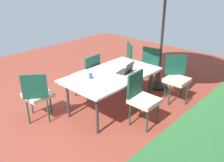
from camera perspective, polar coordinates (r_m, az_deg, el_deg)
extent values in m
cube|color=brown|center=(5.02, 0.00, -6.52)|extent=(10.00, 10.00, 0.02)
cube|color=white|center=(4.69, 0.00, 1.49)|extent=(1.90, 1.09, 0.04)
cylinder|color=#333333|center=(5.63, 2.54, 1.19)|extent=(0.05, 0.05, 0.73)
cylinder|color=#333333|center=(4.63, -10.36, -4.44)|extent=(0.05, 0.05, 0.73)
cylinder|color=#333333|center=(5.20, 9.20, -1.09)|extent=(0.05, 0.05, 0.73)
cylinder|color=#333333|center=(4.10, -3.52, -8.04)|extent=(0.05, 0.05, 0.73)
cylinder|color=#4C4C4C|center=(5.61, 11.78, 10.68)|extent=(0.06, 0.06, 2.60)
cylinder|color=black|center=(6.01, 10.79, -1.16)|extent=(0.44, 0.44, 0.06)
cube|color=beige|center=(4.30, 7.69, -4.69)|extent=(0.46, 0.46, 0.08)
cube|color=#144738|center=(4.28, 5.49, -0.75)|extent=(0.44, 0.07, 0.45)
cylinder|color=#144738|center=(4.22, 8.29, -9.49)|extent=(0.03, 0.03, 0.45)
cylinder|color=#144738|center=(4.49, 10.68, -7.45)|extent=(0.03, 0.03, 0.45)
cylinder|color=#144738|center=(4.38, 4.23, -7.93)|extent=(0.03, 0.03, 0.45)
cylinder|color=#144738|center=(4.64, 6.79, -6.08)|extent=(0.03, 0.03, 0.45)
cube|color=beige|center=(5.35, -6.15, 1.28)|extent=(0.46, 0.46, 0.08)
cube|color=#144738|center=(5.11, -4.57, 3.47)|extent=(0.44, 0.08, 0.45)
cylinder|color=#144738|center=(5.68, -6.10, -0.21)|extent=(0.03, 0.03, 0.45)
cylinder|color=#144738|center=(5.46, -8.70, -1.42)|extent=(0.03, 0.03, 0.45)
cylinder|color=#144738|center=(5.46, -3.36, -1.16)|extent=(0.03, 0.03, 0.45)
cylinder|color=#144738|center=(5.22, -5.95, -2.47)|extent=(0.03, 0.03, 0.45)
cube|color=beige|center=(6.10, 2.14, 4.29)|extent=(0.46, 0.46, 0.08)
cube|color=#144738|center=(6.05, 4.14, 6.74)|extent=(0.31, 0.36, 0.45)
cylinder|color=#144738|center=(6.33, 0.20, 2.49)|extent=(0.03, 0.03, 0.45)
cylinder|color=#144738|center=(6.00, 0.71, 1.25)|extent=(0.03, 0.03, 0.45)
cylinder|color=#144738|center=(6.39, 3.40, 2.66)|extent=(0.03, 0.03, 0.45)
cylinder|color=#144738|center=(6.06, 4.08, 1.44)|extent=(0.03, 0.03, 0.45)
cube|color=beige|center=(4.67, -17.05, -3.16)|extent=(0.46, 0.46, 0.08)
cube|color=#144738|center=(4.37, -17.85, -1.30)|extent=(0.36, 0.31, 0.45)
cylinder|color=#144738|center=(4.92, -14.31, -4.88)|extent=(0.03, 0.03, 0.45)
cylinder|color=#144738|center=(4.98, -18.43, -5.04)|extent=(0.03, 0.03, 0.45)
cylinder|color=#144738|center=(4.61, -14.76, -7.01)|extent=(0.03, 0.03, 0.45)
cylinder|color=#144738|center=(4.68, -19.16, -7.15)|extent=(0.03, 0.03, 0.45)
cube|color=beige|center=(5.26, 15.08, 0.18)|extent=(0.46, 0.46, 0.08)
cube|color=#144738|center=(5.35, 14.77, 3.69)|extent=(0.33, 0.34, 0.45)
cylinder|color=#144738|center=(5.17, 13.39, -3.33)|extent=(0.03, 0.03, 0.45)
cylinder|color=#144738|center=(5.27, 17.18, -3.22)|extent=(0.03, 0.03, 0.45)
cylinder|color=#144738|center=(5.48, 12.48, -1.62)|extent=(0.03, 0.03, 0.45)
cylinder|color=#144738|center=(5.58, 16.07, -1.55)|extent=(0.03, 0.03, 0.45)
cube|color=beige|center=(5.66, 8.10, 2.49)|extent=(0.46, 0.46, 0.08)
cube|color=#144738|center=(5.75, 9.21, 5.57)|extent=(0.10, 0.44, 0.45)
cylinder|color=#144738|center=(5.69, 5.51, -0.15)|extent=(0.03, 0.03, 0.45)
cylinder|color=#144738|center=(5.54, 8.74, -1.01)|extent=(0.03, 0.03, 0.45)
cylinder|color=#144738|center=(5.98, 7.21, 1.01)|extent=(0.03, 0.03, 0.45)
cylinder|color=#144738|center=(5.84, 10.32, 0.22)|extent=(0.03, 0.03, 0.45)
cube|color=#2D2D33|center=(4.76, 2.94, 2.18)|extent=(0.36, 0.28, 0.02)
cube|color=black|center=(4.67, 4.15, 3.15)|extent=(0.32, 0.11, 0.20)
cylinder|color=#334C99|center=(4.46, -5.08, 1.18)|extent=(0.08, 0.08, 0.10)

